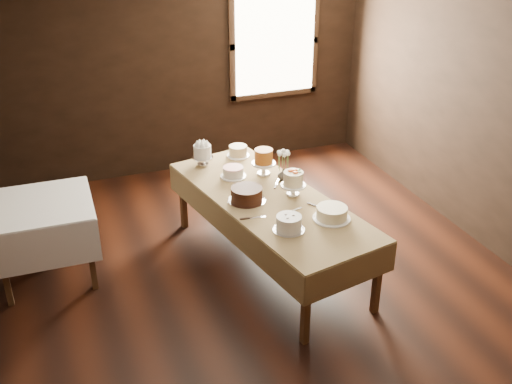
% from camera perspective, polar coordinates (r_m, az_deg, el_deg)
% --- Properties ---
extents(floor, '(5.00, 6.00, 0.01)m').
position_cam_1_polar(floor, '(5.83, 0.70, -9.20)').
color(floor, black).
rests_on(floor, ground).
extents(wall_back, '(5.00, 0.02, 2.80)m').
position_cam_1_polar(wall_back, '(7.84, -7.40, 11.71)').
color(wall_back, black).
rests_on(wall_back, ground).
extents(wall_right, '(0.02, 6.00, 2.80)m').
position_cam_1_polar(wall_right, '(6.41, 22.21, 6.42)').
color(wall_right, black).
rests_on(wall_right, ground).
extents(window, '(1.10, 0.05, 1.30)m').
position_cam_1_polar(window, '(8.12, 1.81, 13.91)').
color(window, '#FFEABF').
rests_on(window, wall_back).
extents(display_table, '(1.44, 2.61, 0.76)m').
position_cam_1_polar(display_table, '(5.81, 1.30, -1.06)').
color(display_table, '#452B16').
rests_on(display_table, ground).
extents(side_table, '(0.96, 0.96, 0.80)m').
position_cam_1_polar(side_table, '(6.01, -19.76, -1.84)').
color(side_table, '#452B16').
rests_on(side_table, ground).
extents(cake_meringue, '(0.26, 0.26, 0.24)m').
position_cam_1_polar(cake_meringue, '(6.45, -5.10, 3.45)').
color(cake_meringue, silver).
rests_on(cake_meringue, display_table).
extents(cake_speckled, '(0.25, 0.25, 0.12)m').
position_cam_1_polar(cake_speckled, '(6.67, -1.72, 3.89)').
color(cake_speckled, white).
rests_on(cake_speckled, display_table).
extents(cake_lattice, '(0.27, 0.27, 0.10)m').
position_cam_1_polar(cake_lattice, '(6.19, -2.18, 1.85)').
color(cake_lattice, white).
rests_on(cake_lattice, display_table).
extents(cake_caramel, '(0.27, 0.27, 0.29)m').
position_cam_1_polar(cake_caramel, '(6.21, 0.73, 2.75)').
color(cake_caramel, white).
rests_on(cake_caramel, display_table).
extents(cake_chocolate, '(0.36, 0.36, 0.14)m').
position_cam_1_polar(cake_chocolate, '(5.69, -0.89, -0.27)').
color(cake_chocolate, silver).
rests_on(cake_chocolate, display_table).
extents(cake_flowers, '(0.25, 0.25, 0.26)m').
position_cam_1_polar(cake_flowers, '(5.80, 3.55, 0.72)').
color(cake_flowers, white).
rests_on(cake_flowers, display_table).
extents(cake_swirl, '(0.28, 0.28, 0.14)m').
position_cam_1_polar(cake_swirl, '(5.22, 3.14, -3.04)').
color(cake_swirl, silver).
rests_on(cake_swirl, display_table).
extents(cake_cream, '(0.34, 0.34, 0.12)m').
position_cam_1_polar(cake_cream, '(5.44, 7.22, -2.04)').
color(cake_cream, white).
rests_on(cake_cream, display_table).
extents(cake_server_a, '(0.24, 0.09, 0.01)m').
position_cam_1_polar(cake_server_a, '(5.58, 3.78, -1.67)').
color(cake_server_a, silver).
rests_on(cake_server_a, display_table).
extents(cake_server_b, '(0.16, 0.21, 0.01)m').
position_cam_1_polar(cake_server_b, '(5.63, 6.37, -1.52)').
color(cake_server_b, silver).
rests_on(cake_server_b, display_table).
extents(cake_server_c, '(0.04, 0.24, 0.01)m').
position_cam_1_polar(cake_server_c, '(5.98, -0.47, 0.46)').
color(cake_server_c, silver).
rests_on(cake_server_c, display_table).
extents(cake_server_d, '(0.15, 0.21, 0.01)m').
position_cam_1_polar(cake_server_d, '(6.10, 2.09, 1.00)').
color(cake_server_d, silver).
rests_on(cake_server_d, display_table).
extents(cake_server_e, '(0.24, 0.05, 0.01)m').
position_cam_1_polar(cake_server_e, '(5.44, 0.16, -2.42)').
color(cake_server_e, silver).
rests_on(cake_server_e, display_table).
extents(flower_vase, '(0.16, 0.16, 0.12)m').
position_cam_1_polar(flower_vase, '(6.12, 2.58, 1.65)').
color(flower_vase, '#2D2823').
rests_on(flower_vase, display_table).
extents(flower_bouquet, '(0.14, 0.14, 0.20)m').
position_cam_1_polar(flower_bouquet, '(6.04, 2.62, 3.18)').
color(flower_bouquet, white).
rests_on(flower_bouquet, flower_vase).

